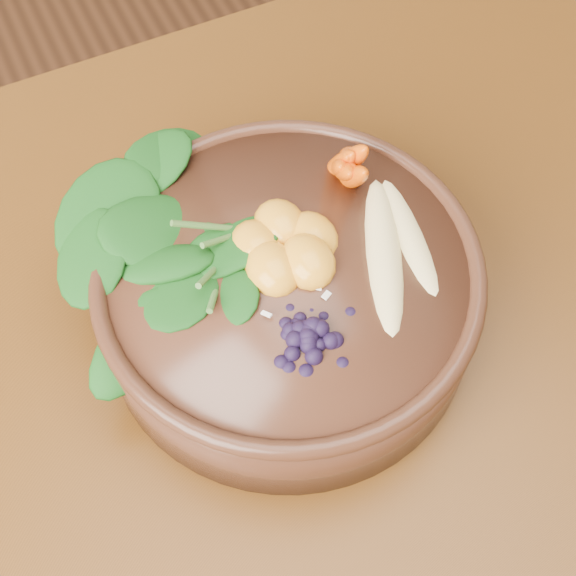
% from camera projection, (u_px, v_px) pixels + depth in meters
% --- Properties ---
extents(ground, '(4.00, 4.00, 0.00)m').
position_uv_depth(ground, '(499.00, 547.00, 1.24)').
color(ground, '#381E0F').
rests_on(ground, ground).
extents(stoneware_bowl, '(0.32, 0.32, 0.07)m').
position_uv_depth(stoneware_bowl, '(288.00, 295.00, 0.56)').
color(stoneware_bowl, '#402215').
rests_on(stoneware_bowl, dining_table).
extents(kale_heap, '(0.20, 0.19, 0.04)m').
position_uv_depth(kale_heap, '(212.00, 196.00, 0.54)').
color(kale_heap, '#124711').
rests_on(kale_heap, stoneware_bowl).
extents(carrot_cluster, '(0.07, 0.07, 0.07)m').
position_uv_depth(carrot_cluster, '(335.00, 141.00, 0.54)').
color(carrot_cluster, '#DB4B00').
rests_on(carrot_cluster, stoneware_bowl).
extents(banana_halves, '(0.09, 0.14, 0.03)m').
position_uv_depth(banana_halves, '(399.00, 234.00, 0.53)').
color(banana_halves, '#E0CC84').
rests_on(banana_halves, stoneware_bowl).
extents(mandarin_cluster, '(0.09, 0.10, 0.03)m').
position_uv_depth(mandarin_cluster, '(286.00, 235.00, 0.53)').
color(mandarin_cluster, orange).
rests_on(mandarin_cluster, stoneware_bowl).
extents(blueberry_pile, '(0.14, 0.12, 0.04)m').
position_uv_depth(blueberry_pile, '(310.00, 325.00, 0.49)').
color(blueberry_pile, black).
rests_on(blueberry_pile, stoneware_bowl).
extents(coconut_flakes, '(0.10, 0.08, 0.01)m').
position_uv_depth(coconut_flakes, '(296.00, 288.00, 0.52)').
color(coconut_flakes, white).
rests_on(coconut_flakes, stoneware_bowl).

